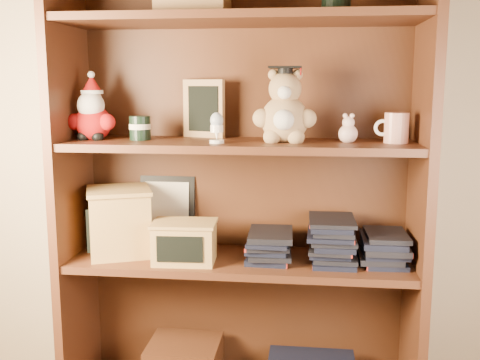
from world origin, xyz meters
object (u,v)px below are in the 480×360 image
Objects in this scene: bookcase at (241,189)px; teacher_mug at (396,128)px; grad_teddy_bear at (285,113)px; treats_box at (119,221)px.

bookcase reaches higher than teacher_mug.
bookcase is 14.72× the size of teacher_mug.
grad_teddy_bear is 0.35m from teacher_mug.
bookcase is 0.55m from teacher_mug.
teacher_mug reaches higher than treats_box.
teacher_mug is at bearing -5.77° from bookcase.
teacher_mug is at bearing 0.06° from treats_box.
teacher_mug is (0.35, 0.01, -0.05)m from grad_teddy_bear.
treats_box is at bearing 179.34° from grad_teddy_bear.
grad_teddy_bear is at bearing -178.77° from teacher_mug.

